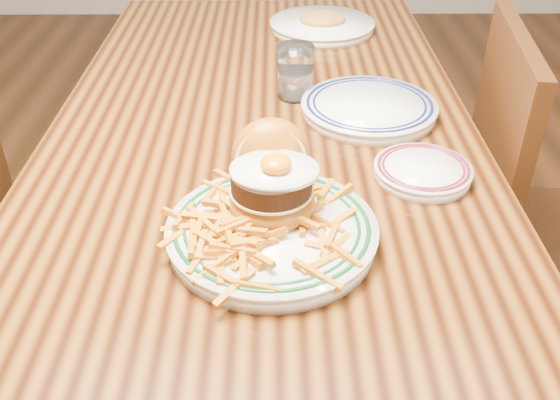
{
  "coord_description": "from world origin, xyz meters",
  "views": [
    {
      "loc": [
        0.03,
        -1.14,
        1.33
      ],
      "look_at": [
        0.03,
        -0.4,
        0.82
      ],
      "focal_mm": 40.0,
      "sensor_mm": 36.0,
      "label": 1
    }
  ],
  "objects_px": {
    "chair_right": "(537,226)",
    "side_plate": "(423,171)",
    "table": "(264,156)",
    "main_plate": "(272,212)"
  },
  "relations": [
    {
      "from": "table",
      "to": "main_plate",
      "type": "relative_size",
      "value": 4.94
    },
    {
      "from": "chair_right",
      "to": "main_plate",
      "type": "height_order",
      "value": "chair_right"
    },
    {
      "from": "table",
      "to": "chair_right",
      "type": "height_order",
      "value": "chair_right"
    },
    {
      "from": "table",
      "to": "chair_right",
      "type": "bearing_deg",
      "value": -2.87
    },
    {
      "from": "side_plate",
      "to": "main_plate",
      "type": "bearing_deg",
      "value": -150.58
    },
    {
      "from": "chair_right",
      "to": "side_plate",
      "type": "xyz_separation_m",
      "value": [
        -0.33,
        -0.2,
        0.27
      ]
    },
    {
      "from": "chair_right",
      "to": "main_plate",
      "type": "bearing_deg",
      "value": 38.89
    },
    {
      "from": "chair_right",
      "to": "side_plate",
      "type": "height_order",
      "value": "chair_right"
    },
    {
      "from": "chair_right",
      "to": "side_plate",
      "type": "distance_m",
      "value": 0.47
    },
    {
      "from": "table",
      "to": "side_plate",
      "type": "xyz_separation_m",
      "value": [
        0.28,
        -0.23,
        0.1
      ]
    }
  ]
}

